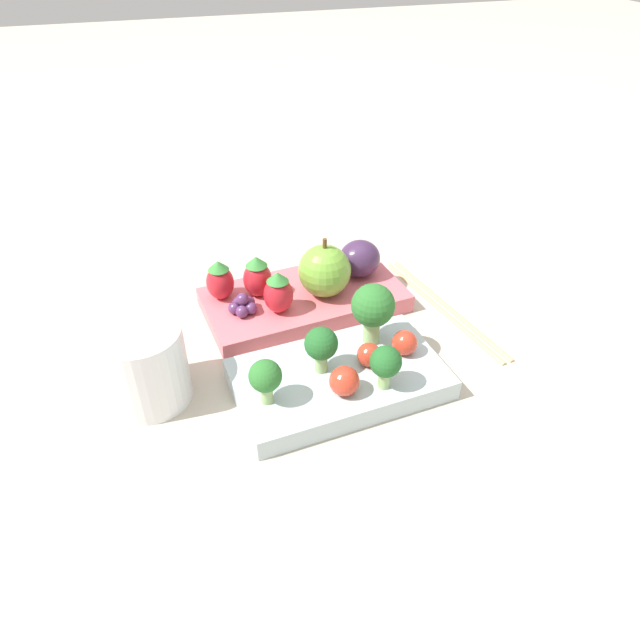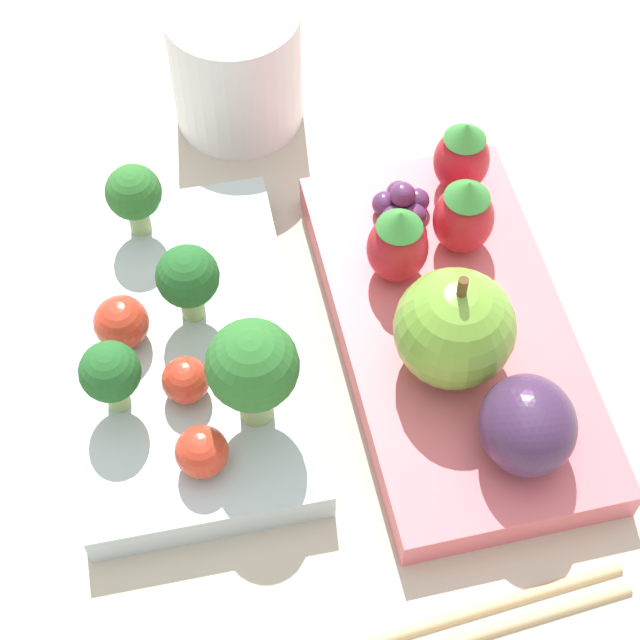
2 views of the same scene
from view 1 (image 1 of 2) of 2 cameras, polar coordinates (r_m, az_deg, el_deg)
name	(u,v)px [view 1 (image 1 of 2)]	position (r m, az deg, el deg)	size (l,w,h in m)	color
ground_plane	(318,344)	(0.59, -0.25, -2.42)	(4.00, 4.00, 0.00)	#BCB29E
bento_box_savoury	(339,379)	(0.54, 1.88, -5.93)	(0.20, 0.13, 0.02)	silver
bento_box_fruit	(304,300)	(0.64, -1.57, 2.01)	(0.23, 0.13, 0.02)	#DB6670
broccoli_floret_0	(321,345)	(0.51, 0.11, -2.52)	(0.03, 0.03, 0.05)	#93B770
broccoli_floret_1	(386,363)	(0.50, 6.58, -4.30)	(0.03, 0.03, 0.04)	#93B770
broccoli_floret_2	(373,307)	(0.54, 5.32, 1.27)	(0.04, 0.04, 0.06)	#93B770
broccoli_floret_3	(265,377)	(0.48, -5.48, -5.73)	(0.03, 0.03, 0.04)	#93B770
cherry_tomato_0	(344,381)	(0.50, 2.45, -6.12)	(0.03, 0.03, 0.03)	red
cherry_tomato_1	(405,343)	(0.55, 8.46, -2.26)	(0.02, 0.02, 0.02)	red
cherry_tomato_2	(369,355)	(0.53, 4.92, -3.47)	(0.02, 0.02, 0.02)	red
apple	(325,271)	(0.61, 0.46, 4.94)	(0.06, 0.06, 0.07)	#70A838
strawberry_0	(220,280)	(0.62, -9.98, 3.94)	(0.03, 0.03, 0.05)	red
strawberry_1	(278,293)	(0.59, -4.20, 2.75)	(0.03, 0.03, 0.05)	red
strawberry_2	(257,277)	(0.62, -6.28, 4.32)	(0.03, 0.03, 0.05)	red
plum	(360,259)	(0.65, 3.98, 6.15)	(0.05, 0.04, 0.04)	#42284C
grape_cluster	(243,305)	(0.60, -7.72, 1.46)	(0.03, 0.03, 0.02)	#562D5B
drinking_cup	(145,366)	(0.53, -17.09, -4.38)	(0.07, 0.07, 0.08)	white
chopsticks_pair	(444,307)	(0.65, 12.32, 1.33)	(0.05, 0.21, 0.01)	tan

